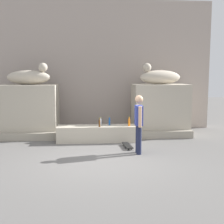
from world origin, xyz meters
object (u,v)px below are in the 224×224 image
statue_reclining_right (160,77)px  bottle_brown (99,123)px  statue_reclining_left (29,77)px  skater (139,122)px  skateboard (127,145)px  bottle_blue (109,121)px  bottle_orange (129,122)px  bottle_clear (101,122)px

statue_reclining_right → bottle_brown: size_ratio=5.56×
statue_reclining_left → skater: bearing=-27.1°
skateboard → bottle_blue: size_ratio=2.64×
bottle_blue → bottle_brown: size_ratio=1.02×
bottle_orange → bottle_clear: 0.99m
bottle_orange → statue_reclining_left: bearing=160.7°
bottle_clear → statue_reclining_right: bearing=21.9°
skateboard → bottle_blue: bottle_blue is taller
skater → skateboard: size_ratio=2.05×
bottle_orange → bottle_clear: (-0.94, 0.32, -0.02)m
skater → bottle_clear: 2.06m
bottle_clear → bottle_blue: bearing=-22.5°
bottle_blue → bottle_clear: bottle_blue is taller
skateboard → bottle_clear: bottle_clear is taller
skateboard → bottle_brown: size_ratio=2.69×
statue_reclining_left → skateboard: statue_reclining_left is taller
statue_reclining_right → skateboard: (-1.43, -1.96, -2.10)m
statue_reclining_left → statue_reclining_right: size_ratio=0.99×
skateboard → bottle_blue: 1.23m
statue_reclining_right → bottle_clear: bearing=9.1°
bottle_brown → bottle_orange: bearing=6.4°
statue_reclining_left → skater: (3.54, -2.66, -1.24)m
skater → skateboard: 1.13m
bottle_blue → skater: bearing=-66.2°
statue_reclining_right → bottle_orange: size_ratio=5.48×
statue_reclining_left → skateboard: bearing=-20.9°
skater → bottle_brown: skater is taller
statue_reclining_left → skater: size_ratio=1.00×
statue_reclining_left → bottle_brown: 3.18m
skater → bottle_orange: 1.48m
skateboard → bottle_clear: 1.45m
statue_reclining_left → bottle_clear: 3.08m
skater → statue_reclining_left: bearing=53.9°
bottle_orange → skater: bearing=-86.8°
statue_reclining_left → skateboard: 4.38m
statue_reclining_left → statue_reclining_right: same height
skateboard → bottle_orange: (0.15, 0.75, 0.60)m
statue_reclining_right → skateboard: size_ratio=2.06×
statue_reclining_right → skater: size_ratio=1.01×
bottle_orange → statue_reclining_right: bearing=43.3°
bottle_brown → bottle_orange: size_ratio=0.99×
skater → skateboard: skater is taller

